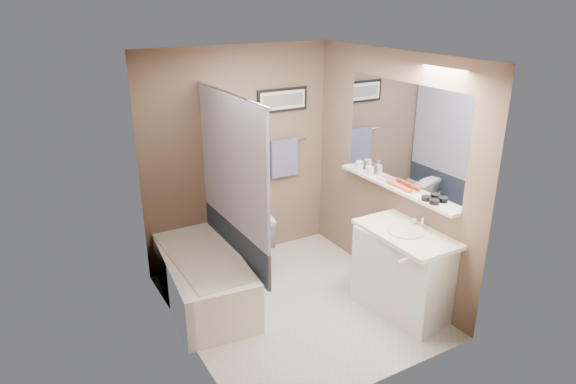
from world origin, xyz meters
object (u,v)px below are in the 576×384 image
candle_bowl_near (434,202)px  candle_bowl_far (426,198)px  bathtub (203,279)px  soap_bottle (370,168)px  hair_brush_back (395,184)px  vanity (404,273)px  glass_jar (359,166)px  toilet (252,239)px  hair_brush_front (403,188)px

candle_bowl_near → candle_bowl_far: (0.00, 0.10, 0.00)m
bathtub → candle_bowl_near: candle_bowl_near is taller
soap_bottle → candle_bowl_far: bearing=-90.0°
soap_bottle → hair_brush_back: bearing=-90.0°
vanity → hair_brush_back: size_ratio=4.09×
glass_jar → toilet: bearing=156.3°
hair_brush_back → glass_jar: glass_jar is taller
bathtub → glass_jar: size_ratio=15.00×
candle_bowl_near → candle_bowl_far: same height
toilet → hair_brush_front: 1.76m
hair_brush_front → glass_jar: bearing=90.0°
candle_bowl_near → soap_bottle: soap_bottle is taller
bathtub → glass_jar: bearing=2.1°
candle_bowl_near → hair_brush_back: size_ratio=0.41×
candle_bowl_far → hair_brush_back: bearing=90.0°
bathtub → toilet: toilet is taller
vanity → soap_bottle: size_ratio=6.52×
bathtub → hair_brush_back: 2.11m
bathtub → hair_brush_front: bearing=-18.6°
candle_bowl_far → hair_brush_back: (0.00, 0.42, 0.00)m
candle_bowl_far → hair_brush_front: bearing=90.0°
hair_brush_front → glass_jar: glass_jar is taller
candle_bowl_near → glass_jar: bearing=90.0°
bathtub → toilet: (0.72, 0.36, 0.11)m
toilet → hair_brush_front: bearing=149.2°
toilet → hair_brush_back: hair_brush_back is taller
hair_brush_front → glass_jar: size_ratio=2.20×
toilet → vanity: bearing=137.7°
bathtub → vanity: bearing=-28.9°
glass_jar → soap_bottle: (0.00, -0.17, 0.02)m
bathtub → hair_brush_back: (1.79, -0.69, 0.89)m
toilet → vanity: size_ratio=0.80×
candle_bowl_far → toilet: bearing=126.0°
hair_brush_back → glass_jar: size_ratio=2.20×
toilet → candle_bowl_near: 2.05m
toilet → soap_bottle: 1.49m
hair_brush_back → vanity: bearing=-114.2°
bathtub → candle_bowl_near: 2.33m
bathtub → candle_bowl_far: 2.28m
toilet → candle_bowl_near: (1.07, -1.57, 0.77)m
toilet → candle_bowl_near: bearing=140.8°
hair_brush_back → bathtub: bearing=158.9°
hair_brush_front → soap_bottle: 0.52m
vanity → soap_bottle: 1.15m
toilet → hair_brush_front: (1.07, -1.16, 0.78)m
toilet → candle_bowl_far: size_ratio=8.01×
toilet → candle_bowl_far: candle_bowl_far is taller
hair_brush_front → soap_bottle: (0.00, 0.52, 0.05)m
hair_brush_front → bathtub: bearing=155.8°
vanity → glass_jar: glass_jar is taller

